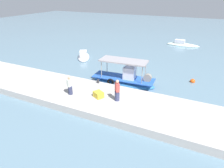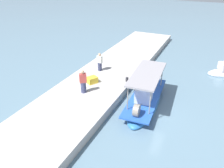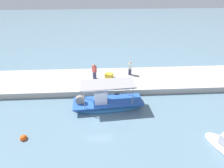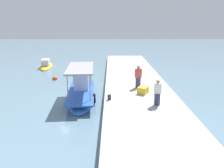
{
  "view_description": "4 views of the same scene",
  "coord_description": "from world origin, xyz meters",
  "views": [
    {
      "loc": [
        6.12,
        -17.76,
        8.67
      ],
      "look_at": [
        -0.98,
        -2.93,
        0.97
      ],
      "focal_mm": 32.22,
      "sensor_mm": 36.0,
      "label": 1
    },
    {
      "loc": [
        12.54,
        3.13,
        8.91
      ],
      "look_at": [
        -1.26,
        -3.32,
        0.86
      ],
      "focal_mm": 35.65,
      "sensor_mm": 36.0,
      "label": 2
    },
    {
      "loc": [
        -0.51,
        12.77,
        10.31
      ],
      "look_at": [
        -1.42,
        -3.06,
        0.93
      ],
      "focal_mm": 29.04,
      "sensor_mm": 36.0,
      "label": 3
    },
    {
      "loc": [
        -17.44,
        -2.71,
        5.74
      ],
      "look_at": [
        -0.92,
        -2.79,
        1.26
      ],
      "focal_mm": 37.26,
      "sensor_mm": 36.0,
      "label": 4
    }
  ],
  "objects": [
    {
      "name": "ground_plane",
      "position": [
        0.0,
        0.0,
        0.0
      ],
      "size": [
        120.0,
        120.0,
        0.0
      ],
      "primitive_type": "plane",
      "color": "slate"
    },
    {
      "name": "mooring_bollard",
      "position": [
        -2.61,
        -2.6,
        0.8
      ],
      "size": [
        0.24,
        0.24,
        0.36
      ],
      "primitive_type": "cylinder",
      "color": "#2D2D33",
      "rests_on": "dock_quay"
    },
    {
      "name": "marker_buoy",
      "position": [
        5.47,
        2.98,
        0.1
      ],
      "size": [
        0.5,
        0.5,
        0.5
      ],
      "color": "#EF5013",
      "rests_on": "ground_plane"
    },
    {
      "name": "fisherman_near_bollard",
      "position": [
        -3.61,
        -5.62,
        1.37
      ],
      "size": [
        0.42,
        0.5,
        1.64
      ],
      "color": "#313553",
      "rests_on": "dock_quay"
    },
    {
      "name": "cargo_crate",
      "position": [
        -1.2,
        -5.06,
        0.87
      ],
      "size": [
        1.0,
        0.94,
        0.5
      ],
      "primitive_type": "cube",
      "rotation": [
        0.0,
        0.0,
        2.63
      ],
      "color": "gold",
      "rests_on": "dock_quay"
    },
    {
      "name": "main_fishing_boat",
      "position": [
        -0.8,
        -0.49,
        0.44
      ],
      "size": [
        6.57,
        2.33,
        2.87
      ],
      "color": "#2E72B8",
      "rests_on": "ground_plane"
    },
    {
      "name": "fisherman_by_crate",
      "position": [
        0.4,
        -4.87,
        1.44
      ],
      "size": [
        0.56,
        0.57,
        1.79
      ],
      "color": "#373C5F",
      "rests_on": "dock_quay"
    },
    {
      "name": "dock_quay",
      "position": [
        0.0,
        -4.85,
        0.31
      ],
      "size": [
        36.0,
        5.18,
        0.62
      ],
      "primitive_type": "cube",
      "color": "#B7B1AB",
      "rests_on": "ground_plane"
    }
  ]
}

